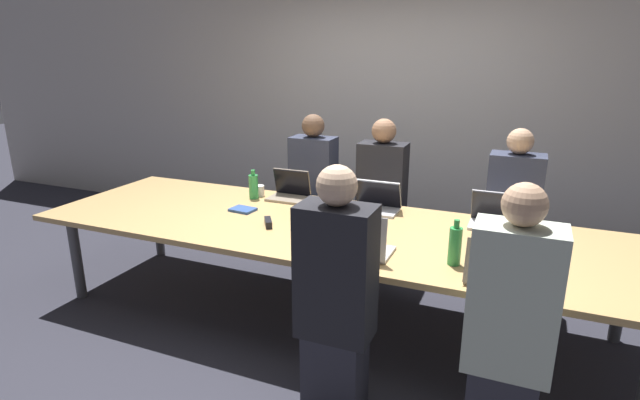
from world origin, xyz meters
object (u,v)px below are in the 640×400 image
cup_far_midleft (259,191)px  stapler (268,222)px  person_near_midright (336,297)px  cup_far_center (344,200)px  cup_far_right (537,228)px  bottle_far_midleft (254,186)px  laptop_far_midleft (290,190)px  laptop_far_right (496,217)px  person_near_right (509,328)px  laptop_far_center (376,202)px  person_far_right (511,220)px  bottle_near_right (455,245)px  person_far_center (381,201)px  person_far_midleft (313,192)px  laptop_near_midright (363,244)px  laptop_near_right (501,273)px

cup_far_midleft → stapler: 0.78m
person_near_midright → cup_far_center: person_near_midright is taller
cup_far_midleft → cup_far_right: size_ratio=1.07×
bottle_far_midleft → stapler: size_ratio=1.64×
person_near_midright → cup_far_right: 1.60m
laptop_far_midleft → laptop_far_right: (1.65, -0.05, 0.00)m
person_near_right → laptop_far_center: 1.68m
laptop_far_right → person_far_right: size_ratio=0.26×
bottle_near_right → laptop_far_midleft: 1.70m
person_near_right → laptop_far_center: person_near_right is taller
laptop_far_midleft → cup_far_right: (1.91, -0.11, -0.03)m
person_far_center → person_near_midright: bearing=-81.5°
person_far_midleft → bottle_far_midleft: bearing=-117.7°
person_far_center → cup_far_right: size_ratio=16.40×
laptop_far_center → person_far_center: size_ratio=0.26×
person_near_right → laptop_far_right: size_ratio=3.90×
person_near_right → laptop_near_midright: size_ratio=4.24×
laptop_far_midleft → cup_far_midleft: (-0.28, -0.03, -0.03)m
bottle_near_right → laptop_far_center: bottle_near_right is taller
person_far_right → bottle_far_midleft: bearing=-166.9°
laptop_far_midleft → laptop_far_center: bearing=-2.7°
cup_far_center → person_near_right: bearing=-44.8°
laptop_near_midright → cup_far_center: size_ratio=3.31×
bottle_far_midleft → person_far_right: size_ratio=0.18×
person_far_center → cup_far_midleft: 1.06m
bottle_near_right → person_far_right: person_far_right is taller
laptop_far_midleft → stapler: laptop_far_midleft is taller
bottle_far_midleft → laptop_far_right: bearing=1.8°
person_far_right → stapler: size_ratio=9.21×
laptop_near_midright → laptop_far_right: size_ratio=0.92×
person_near_right → laptop_far_midleft: 2.26m
laptop_far_center → laptop_far_right: laptop_far_right is taller
person_far_center → cup_far_center: (-0.19, -0.43, 0.11)m
person_near_right → stapler: size_ratio=9.24×
person_far_center → laptop_far_midleft: (-0.68, -0.41, 0.13)m
laptop_far_center → person_far_center: person_far_center is taller
laptop_far_center → person_far_center: 0.47m
laptop_near_right → cup_far_center: 1.59m
bottle_near_right → cup_far_midleft: bottle_near_right is taller
person_far_midleft → person_far_center: bearing=-4.0°
laptop_far_midleft → bottle_far_midleft: bearing=-157.6°
person_near_midright → laptop_near_right: bearing=-155.4°
bottle_far_midleft → person_near_midright: bearing=-45.8°
bottle_near_right → laptop_far_right: bearing=77.7°
bottle_near_right → laptop_far_center: (-0.71, 0.80, -0.05)m
person_near_right → bottle_far_midleft: size_ratio=5.63×
person_near_midright → laptop_far_center: person_near_midright is taller
cup_far_midleft → person_near_midright: bearing=-47.7°
bottle_far_midleft → laptop_far_right: (1.93, 0.06, -0.03)m
bottle_far_midleft → person_far_right: (2.02, 0.47, -0.17)m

